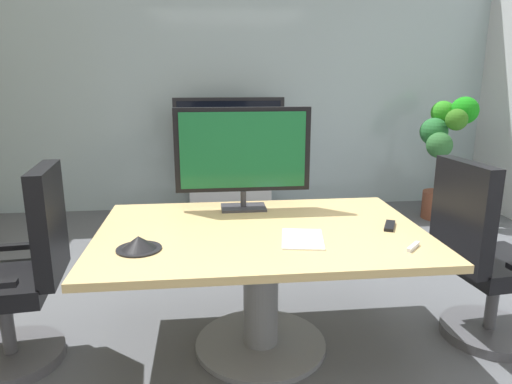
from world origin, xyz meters
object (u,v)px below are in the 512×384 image
object	(u,v)px
wall_display_unit	(230,176)
remote_control	(390,226)
office_chair_left	(21,284)
potted_plant	(444,147)
tv_monitor	(243,153)
conference_table	(261,261)
office_chair_right	(483,268)
conference_phone	(139,244)

from	to	relation	value
wall_display_unit	remote_control	world-z (taller)	wall_display_unit
office_chair_left	wall_display_unit	world-z (taller)	wall_display_unit
wall_display_unit	potted_plant	size ratio (longest dim) A/B	0.99
tv_monitor	remote_control	size ratio (longest dim) A/B	4.94
office_chair_left	wall_display_unit	xyz separation A→B (m)	(1.27, 2.67, -0.01)
potted_plant	conference_table	bearing A→B (deg)	-134.76
office_chair_left	wall_display_unit	size ratio (longest dim) A/B	0.83
office_chair_left	remote_control	xyz separation A→B (m)	(2.01, -0.05, 0.27)
wall_display_unit	remote_control	distance (m)	2.83
office_chair_left	office_chair_right	bearing A→B (deg)	82.69
office_chair_right	remote_control	bearing A→B (deg)	82.53
conference_table	office_chair_right	size ratio (longest dim) A/B	1.63
potted_plant	remote_control	world-z (taller)	potted_plant
conference_table	office_chair_left	xyz separation A→B (m)	(-1.30, 0.01, -0.08)
conference_table	tv_monitor	bearing A→B (deg)	98.34
office_chair_left	conference_phone	distance (m)	0.77
wall_display_unit	potted_plant	world-z (taller)	potted_plant
potted_plant	wall_display_unit	bearing A→B (deg)	169.85
potted_plant	conference_phone	world-z (taller)	potted_plant
tv_monitor	wall_display_unit	size ratio (longest dim) A/B	0.64
potted_plant	remote_control	bearing A→B (deg)	-123.57
wall_display_unit	potted_plant	bearing A→B (deg)	-10.15
conference_table	office_chair_left	world-z (taller)	office_chair_left
office_chair_left	conference_phone	xyz separation A→B (m)	(0.67, -0.25, 0.30)
remote_control	tv_monitor	bearing A→B (deg)	175.41
tv_monitor	wall_display_unit	distance (m)	2.34
office_chair_left	office_chair_right	xyz separation A→B (m)	(2.59, -0.07, 0.00)
remote_control	conference_phone	bearing A→B (deg)	-145.62
office_chair_left	wall_display_unit	bearing A→B (deg)	148.73
wall_display_unit	remote_control	size ratio (longest dim) A/B	7.71
tv_monitor	conference_phone	distance (m)	0.93
office_chair_right	wall_display_unit	bearing A→B (deg)	19.85
tv_monitor	potted_plant	bearing A→B (deg)	38.59
wall_display_unit	potted_plant	xyz separation A→B (m)	(2.28, -0.41, 0.36)
tv_monitor	potted_plant	world-z (taller)	tv_monitor
office_chair_right	office_chair_left	bearing A→B (deg)	82.55
office_chair_right	tv_monitor	world-z (taller)	tv_monitor
conference_table	tv_monitor	size ratio (longest dim) A/B	2.12
tv_monitor	wall_display_unit	world-z (taller)	tv_monitor
office_chair_left	conference_phone	size ratio (longest dim) A/B	4.95
office_chair_right	conference_phone	size ratio (longest dim) A/B	4.95
wall_display_unit	conference_phone	bearing A→B (deg)	-101.60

